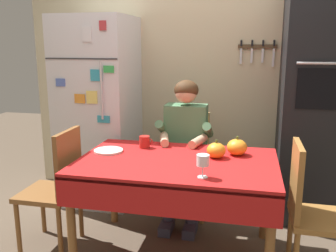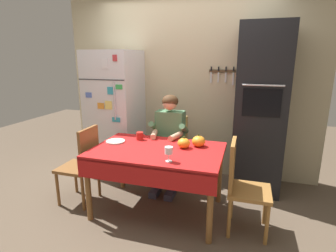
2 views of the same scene
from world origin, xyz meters
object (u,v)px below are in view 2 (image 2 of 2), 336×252
object	(u,v)px
dining_table	(157,157)
chair_left_side	(83,162)
chair_behind_person	(173,146)
serving_tray	(115,141)
chair_right_side	(242,183)
wine_glass	(169,151)
seated_person	(169,134)
pumpkin_medium	(184,143)
coffee_mug	(140,136)
wall_oven	(260,111)
pumpkin_large	(199,141)
refrigerator	(116,114)

from	to	relation	value
dining_table	chair_left_side	world-z (taller)	chair_left_side
chair_behind_person	serving_tray	distance (m)	0.88
chair_right_side	serving_tray	bearing A→B (deg)	173.16
chair_behind_person	wine_glass	bearing A→B (deg)	-76.02
chair_behind_person	chair_right_side	bearing A→B (deg)	-42.19
seated_person	pumpkin_medium	size ratio (longest dim) A/B	9.10
chair_behind_person	coffee_mug	world-z (taller)	chair_behind_person
wall_oven	seated_person	xyz separation A→B (m)	(-1.10, -0.32, -0.31)
pumpkin_large	coffee_mug	bearing A→B (deg)	176.89
wine_glass	serving_tray	xyz separation A→B (m)	(-0.77, 0.40, -0.10)
chair_right_side	seated_person	bearing A→B (deg)	144.73
chair_right_side	coffee_mug	world-z (taller)	chair_right_side
pumpkin_medium	serving_tray	bearing A→B (deg)	-178.08
refrigerator	chair_behind_person	xyz separation A→B (m)	(0.90, -0.09, -0.39)
chair_behind_person	chair_left_side	distance (m)	1.21
wine_glass	serving_tray	distance (m)	0.87
seated_person	chair_right_side	xyz separation A→B (m)	(0.95, -0.67, -0.23)
dining_table	chair_behind_person	distance (m)	0.81
coffee_mug	serving_tray	world-z (taller)	coffee_mug
dining_table	serving_tray	bearing A→B (deg)	168.96
wine_glass	serving_tray	size ratio (longest dim) A/B	0.67
pumpkin_medium	pumpkin_large	bearing A→B (deg)	35.14
serving_tray	coffee_mug	bearing A→B (deg)	35.00
wine_glass	chair_right_side	bearing A→B (deg)	18.12
chair_behind_person	wine_glass	world-z (taller)	chair_behind_person
dining_table	seated_person	xyz separation A→B (m)	(-0.05, 0.60, 0.08)
seated_person	chair_left_side	size ratio (longest dim) A/B	1.34
dining_table	pumpkin_large	xyz separation A→B (m)	(0.41, 0.24, 0.14)
dining_table	pumpkin_large	size ratio (longest dim) A/B	9.42
seated_person	chair_behind_person	bearing A→B (deg)	90.00
refrigerator	chair_left_side	size ratio (longest dim) A/B	1.94
chair_left_side	pumpkin_medium	distance (m)	1.22
seated_person	chair_left_side	world-z (taller)	seated_person
chair_right_side	pumpkin_large	xyz separation A→B (m)	(-0.49, 0.30, 0.29)
pumpkin_large	wall_oven	bearing A→B (deg)	46.98
dining_table	seated_person	world-z (taller)	seated_person
chair_right_side	wine_glass	bearing A→B (deg)	-161.88
coffee_mug	pumpkin_medium	size ratio (longest dim) A/B	0.81
seated_person	wine_glass	world-z (taller)	seated_person
refrigerator	wine_glass	distance (m)	1.66
seated_person	chair_right_side	bearing A→B (deg)	-35.27
pumpkin_medium	wall_oven	bearing A→B (deg)	45.12
chair_behind_person	dining_table	bearing A→B (deg)	-86.59
chair_behind_person	wine_glass	size ratio (longest dim) A/B	6.34
wall_oven	pumpkin_large	xyz separation A→B (m)	(-0.64, -0.69, -0.25)
chair_right_side	wall_oven	bearing A→B (deg)	81.42
chair_right_side	pumpkin_medium	distance (m)	0.72
wall_oven	pumpkin_medium	distance (m)	1.14
chair_left_side	chair_right_side	size ratio (longest dim) A/B	1.00
chair_behind_person	pumpkin_large	bearing A→B (deg)	-50.71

